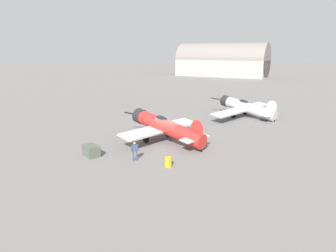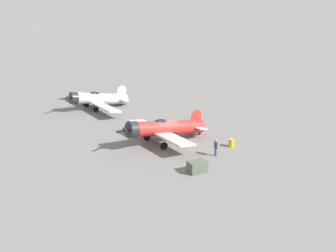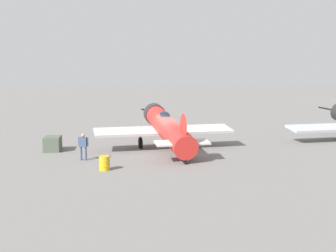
{
  "view_description": "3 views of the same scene",
  "coord_description": "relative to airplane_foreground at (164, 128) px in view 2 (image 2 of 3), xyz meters",
  "views": [
    {
      "loc": [
        -12.3,
        -27.7,
        9.36
      ],
      "look_at": [
        0.0,
        0.0,
        1.8
      ],
      "focal_mm": 32.14,
      "sensor_mm": 36.0,
      "label": 1
    },
    {
      "loc": [
        -38.34,
        7.96,
        14.39
      ],
      "look_at": [
        0.0,
        0.0,
        1.8
      ],
      "focal_mm": 41.3,
      "sensor_mm": 36.0,
      "label": 2
    },
    {
      "loc": [
        4.13,
        -28.34,
        5.44
      ],
      "look_at": [
        0.0,
        0.0,
        1.8
      ],
      "focal_mm": 44.2,
      "sensor_mm": 36.0,
      "label": 3
    }
  ],
  "objects": [
    {
      "name": "airplane_foreground",
      "position": [
        0.0,
        0.0,
        0.0
      ],
      "size": [
        10.07,
        10.24,
        3.15
      ],
      "rotation": [
        0.0,
        0.0,
        1.96
      ],
      "color": "red",
      "rests_on": "ground_plane"
    },
    {
      "name": "equipment_crate",
      "position": [
        -7.93,
        -1.43,
        -1.14
      ],
      "size": [
        1.47,
        1.86,
        1.02
      ],
      "rotation": [
        0.0,
        0.0,
        4.97
      ],
      "color": "#4C5647",
      "rests_on": "ground_plane"
    },
    {
      "name": "ground_crew_mechanic",
      "position": [
        -4.65,
        -4.23,
        -0.62
      ],
      "size": [
        0.67,
        0.24,
        1.71
      ],
      "rotation": [
        0.0,
        0.0,
        1.56
      ],
      "color": "#384766",
      "rests_on": "ground_plane"
    },
    {
      "name": "ground_plane",
      "position": [
        0.19,
        -0.47,
        -1.65
      ],
      "size": [
        400.0,
        400.0,
        0.0
      ],
      "primitive_type": "plane",
      "color": "slate"
    },
    {
      "name": "fuel_drum",
      "position": [
        -2.54,
        -6.65,
        -1.25
      ],
      "size": [
        0.64,
        0.64,
        0.81
      ],
      "color": "gold",
      "rests_on": "ground_plane"
    },
    {
      "name": "airplane_mid_apron",
      "position": [
        15.63,
        6.54,
        -0.24
      ],
      "size": [
        13.14,
        9.53,
        2.97
      ],
      "rotation": [
        0.0,
        0.0,
        1.96
      ],
      "color": "#B7BABF",
      "rests_on": "ground_plane"
    }
  ]
}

